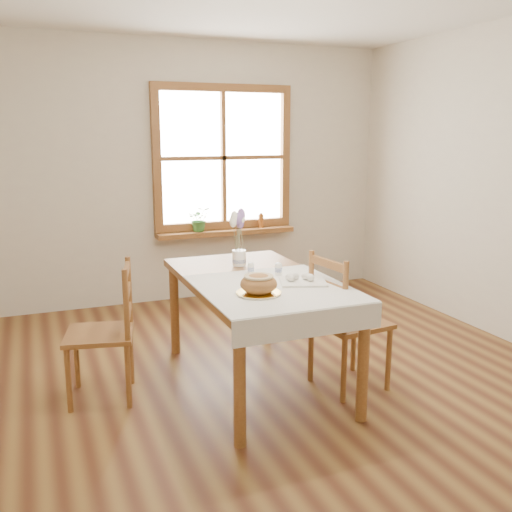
{
  "coord_description": "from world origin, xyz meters",
  "views": [
    {
      "loc": [
        -1.37,
        -3.15,
        1.71
      ],
      "look_at": [
        0.0,
        0.3,
        0.9
      ],
      "focal_mm": 40.0,
      "sensor_mm": 36.0,
      "label": 1
    }
  ],
  "objects_px": {
    "chair_left": "(99,332)",
    "chair_right": "(350,320)",
    "flower_vase": "(239,259)",
    "bread_plate": "(259,293)",
    "dining_table": "(256,290)"
  },
  "relations": [
    {
      "from": "bread_plate",
      "to": "chair_left",
      "type": "bearing_deg",
      "value": 147.29
    },
    {
      "from": "chair_left",
      "to": "flower_vase",
      "type": "xyz_separation_m",
      "value": [
        1.03,
        0.2,
        0.36
      ]
    },
    {
      "from": "dining_table",
      "to": "bread_plate",
      "type": "xyz_separation_m",
      "value": [
        -0.15,
        -0.41,
        0.1
      ]
    },
    {
      "from": "bread_plate",
      "to": "flower_vase",
      "type": "bearing_deg",
      "value": 78.57
    },
    {
      "from": "chair_left",
      "to": "flower_vase",
      "type": "distance_m",
      "value": 1.11
    },
    {
      "from": "chair_left",
      "to": "chair_right",
      "type": "height_order",
      "value": "chair_right"
    },
    {
      "from": "bread_plate",
      "to": "flower_vase",
      "type": "height_order",
      "value": "flower_vase"
    },
    {
      "from": "dining_table",
      "to": "bread_plate",
      "type": "relative_size",
      "value": 6.16
    },
    {
      "from": "chair_left",
      "to": "bread_plate",
      "type": "xyz_separation_m",
      "value": [
        0.88,
        -0.56,
        0.32
      ]
    },
    {
      "from": "chair_left",
      "to": "chair_right",
      "type": "distance_m",
      "value": 1.66
    },
    {
      "from": "chair_right",
      "to": "bread_plate",
      "type": "bearing_deg",
      "value": 92.69
    },
    {
      "from": "dining_table",
      "to": "chair_left",
      "type": "xyz_separation_m",
      "value": [
        -1.02,
        0.16,
        -0.21
      ]
    },
    {
      "from": "chair_right",
      "to": "flower_vase",
      "type": "xyz_separation_m",
      "value": [
        -0.56,
        0.64,
        0.34
      ]
    },
    {
      "from": "chair_right",
      "to": "dining_table",
      "type": "bearing_deg",
      "value": 56.41
    },
    {
      "from": "bread_plate",
      "to": "flower_vase",
      "type": "xyz_separation_m",
      "value": [
        0.15,
        0.76,
        0.04
      ]
    }
  ]
}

